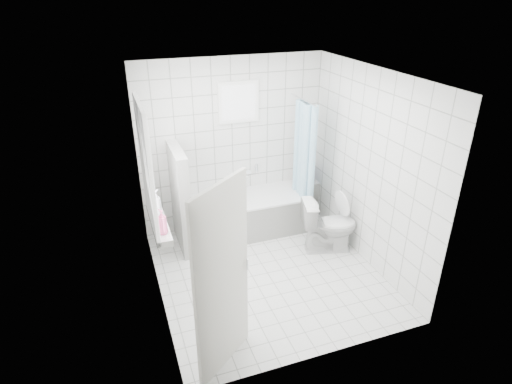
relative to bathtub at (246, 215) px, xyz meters
name	(u,v)px	position (x,y,z in m)	size (l,w,h in m)	color
ground	(267,273)	(-0.08, -1.12, -0.29)	(3.00, 3.00, 0.00)	white
ceiling	(270,75)	(-0.08, -1.12, 2.31)	(3.00, 3.00, 0.00)	white
wall_back	(232,145)	(-0.08, 0.38, 1.01)	(2.80, 0.02, 2.60)	white
wall_front	(329,250)	(-0.08, -2.62, 1.01)	(2.80, 0.02, 2.60)	white
wall_left	(151,203)	(-1.48, -1.12, 1.01)	(0.02, 3.00, 2.60)	white
wall_right	(369,169)	(1.32, -1.12, 1.01)	(0.02, 3.00, 2.60)	white
window_left	(148,167)	(-1.44, -0.82, 1.31)	(0.01, 0.90, 1.40)	white
window_back	(239,102)	(0.02, 0.33, 1.66)	(0.50, 0.01, 0.50)	white
window_sill	(159,223)	(-1.39, -0.82, 0.57)	(0.18, 1.02, 0.08)	white
door	(222,282)	(-1.02, -2.35, 0.71)	(0.04, 0.80, 2.00)	silver
bathtub	(246,215)	(0.00, 0.00, 0.00)	(1.85, 0.77, 0.58)	white
partition_wall	(180,199)	(-0.99, -0.05, 0.46)	(0.15, 0.85, 1.50)	white
tiled_ledge	(306,197)	(1.14, 0.25, -0.02)	(0.40, 0.24, 0.55)	white
toilet	(329,225)	(0.95, -0.87, 0.10)	(0.44, 0.77, 0.79)	white
curtain_rod	(303,100)	(0.86, -0.02, 1.71)	(0.02, 0.02, 0.80)	silver
shower_curtain	(304,162)	(0.86, -0.16, 0.81)	(0.14, 0.48, 1.78)	#429CC4
tub_faucet	(245,172)	(0.10, 0.33, 0.56)	(0.18, 0.06, 0.06)	silver
sill_bottles	(158,210)	(-1.38, -0.83, 0.76)	(0.18, 0.75, 0.33)	pink
ledge_bottles	(307,176)	(1.14, 0.24, 0.37)	(0.21, 0.16, 0.25)	#E3431A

